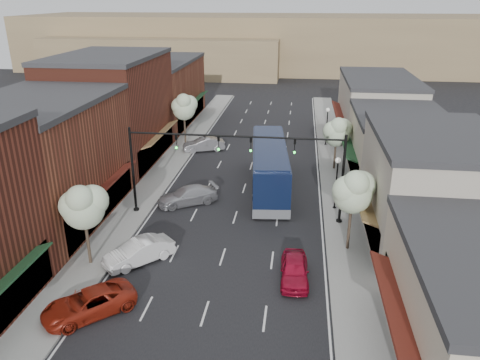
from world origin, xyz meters
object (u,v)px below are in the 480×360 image
(tree_right_near, at_px, (354,190))
(parked_car_a, at_px, (89,303))
(signal_mast_left, at_px, (162,159))
(tree_left_far, at_px, (184,106))
(signal_mast_right, at_px, (311,165))
(tree_left_near, at_px, (83,205))
(lamp_post_far, at_px, (327,120))
(tree_right_far, at_px, (337,131))
(lamp_post_near, at_px, (337,175))
(coach_bus, at_px, (269,166))
(parked_car_b, at_px, (139,252))
(red_hatchback, at_px, (294,270))
(parked_car_e, at_px, (204,144))
(parked_car_c, at_px, (188,196))

(tree_right_near, distance_m, parked_car_a, 17.40)
(signal_mast_left, relative_size, tree_left_far, 1.34)
(signal_mast_right, relative_size, tree_left_near, 1.44)
(tree_right_near, bearing_deg, lamp_post_far, 91.30)
(tree_right_far, bearing_deg, lamp_post_near, -93.31)
(lamp_post_near, bearing_deg, coach_bus, 145.99)
(tree_right_far, relative_size, parked_car_b, 1.18)
(signal_mast_right, xyz_separation_m, tree_right_far, (2.73, 11.95, -0.63))
(red_hatchback, height_order, parked_car_e, parked_car_e)
(lamp_post_far, height_order, parked_car_c, lamp_post_far)
(tree_left_near, xyz_separation_m, parked_car_e, (2.46, 24.33, -3.47))
(coach_bus, bearing_deg, signal_mast_right, -67.16)
(red_hatchback, bearing_deg, parked_car_e, 111.42)
(lamp_post_near, height_order, parked_car_a, lamp_post_near)
(signal_mast_right, height_order, tree_left_near, signal_mast_right)
(parked_car_c, bearing_deg, lamp_post_near, 61.63)
(signal_mast_left, distance_m, coach_bus, 10.34)
(coach_bus, bearing_deg, tree_right_near, -64.98)
(tree_left_far, bearing_deg, parked_car_c, -75.87)
(signal_mast_right, height_order, lamp_post_far, signal_mast_right)
(tree_right_near, relative_size, parked_car_e, 1.30)
(tree_right_near, relative_size, lamp_post_far, 1.34)
(tree_right_near, bearing_deg, red_hatchback, -131.60)
(coach_bus, height_order, red_hatchback, coach_bus)
(lamp_post_near, height_order, lamp_post_far, same)
(signal_mast_right, bearing_deg, parked_car_c, 168.07)
(tree_right_near, height_order, coach_bus, tree_right_near)
(signal_mast_right, xyz_separation_m, lamp_post_far, (2.18, 20.00, -1.62))
(tree_left_near, bearing_deg, red_hatchback, -0.11)
(tree_right_far, xyz_separation_m, red_hatchback, (-3.57, -20.02, -3.28))
(lamp_post_near, relative_size, coach_bus, 0.33)
(parked_car_c, distance_m, parked_car_e, 14.27)
(tree_right_far, distance_m, coach_bus, 8.56)
(tree_right_far, height_order, parked_car_a, tree_right_far)
(tree_left_near, height_order, lamp_post_far, tree_left_near)
(tree_right_far, height_order, lamp_post_far, tree_right_far)
(signal_mast_left, height_order, tree_right_near, signal_mast_left)
(coach_bus, bearing_deg, parked_car_a, -119.47)
(signal_mast_right, distance_m, tree_left_near, 16.05)
(signal_mast_left, distance_m, lamp_post_near, 13.75)
(lamp_post_near, xyz_separation_m, red_hatchback, (-3.03, -10.58, -2.29))
(tree_left_near, relative_size, coach_bus, 0.42)
(tree_right_far, distance_m, tree_left_near, 25.99)
(tree_left_near, bearing_deg, parked_car_e, 84.22)
(coach_bus, bearing_deg, lamp_post_far, 62.14)
(tree_right_near, xyz_separation_m, parked_car_e, (-14.14, 20.33, -3.70))
(signal_mast_left, height_order, coach_bus, signal_mast_left)
(lamp_post_far, xyz_separation_m, parked_car_e, (-13.59, -3.72, -2.25))
(signal_mast_left, height_order, parked_car_c, signal_mast_left)
(parked_car_c, height_order, parked_car_e, parked_car_e)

